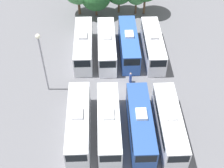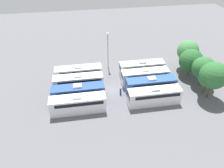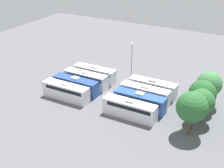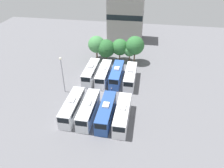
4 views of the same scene
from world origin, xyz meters
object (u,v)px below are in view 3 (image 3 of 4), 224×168
Objects in this scene: bus_6 at (140,101)px; light_pole at (132,56)px; bus_4 at (153,87)px; tree_2 at (201,102)px; bus_0 at (95,74)px; bus_3 at (66,91)px; bus_1 at (86,79)px; bus_2 at (76,85)px; tree_1 at (202,94)px; bus_7 at (130,109)px; worker_person at (112,98)px; tree_4 at (192,107)px; bus_5 at (145,94)px; tree_0 at (209,84)px; tree_3 at (194,112)px.

light_pole is at bearing -147.41° from bus_6.
tree_2 is (5.80, 11.28, 2.42)m from bus_4.
bus_0 is 1.00× the size of bus_4.
bus_3 is 17.01m from light_pole.
bus_3 is 1.00× the size of bus_6.
bus_1 is at bearing -103.31° from bus_6.
bus_1 is 6.83m from bus_3.
light_pole is (-14.59, 7.69, 4.18)m from bus_3.
bus_2 is (6.99, -0.36, 0.00)m from bus_0.
tree_1 is at bearing 114.31° from bus_6.
bus_1 is 25.99m from tree_2.
bus_7 is 16.67m from light_pole.
tree_4 is (3.76, 16.93, 4.48)m from worker_person.
worker_person is (3.03, -5.93, -1.01)m from bus_5.
bus_6 reaches higher than worker_person.
tree_0 is at bearing 78.86° from light_pole.
tree_2 reaches higher than bus_4.
bus_7 is (10.08, -0.39, 0.00)m from bus_4.
tree_3 reaches higher than bus_1.
bus_2 is 1.29× the size of tree_4.
light_pole is (-7.95, -6.85, 4.18)m from bus_5.
bus_3 is 26.66m from tree_1.
tree_0 is (-7.78, 25.61, 2.88)m from bus_2.
bus_7 is at bearing -2.23° from bus_4.
bus_7 is 1.13× the size of light_pole.
bus_1 is at bearing -111.18° from worker_person.
bus_5 is 11.29m from light_pole.
bus_7 is (3.33, 14.24, 0.00)m from bus_2.
worker_person is (-0.37, 8.44, -1.01)m from bus_2.
bus_7 is 16.16m from tree_0.
bus_6 is 1.91× the size of tree_3.
bus_1 is at bearing -43.39° from light_pole.
bus_5 is at bearing 178.90° from bus_7.
bus_3 is at bearing -55.94° from bus_4.
tree_2 is 4.50m from tree_4.
bus_0 and bus_5 have the same top height.
tree_4 is (6.96, 25.19, 3.47)m from bus_1.
bus_4 is (-6.76, 14.63, 0.00)m from bus_2.
bus_4 and bus_5 have the same top height.
bus_2 is 1.00× the size of bus_3.
bus_4 is (0.23, 14.27, 0.00)m from bus_0.
light_pole is at bearing 121.33° from bus_0.
light_pole is 1.68× the size of tree_3.
light_pole is at bearing -126.58° from tree_3.
bus_2 is at bearing -79.04° from tree_1.
bus_5 is at bearing -68.71° from tree_0.
tree_1 is at bearing -9.22° from tree_0.
bus_5 is at bearing -101.93° from tree_2.
bus_0 is at bearing -58.67° from light_pole.
bus_5 is at bearing -115.78° from tree_3.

